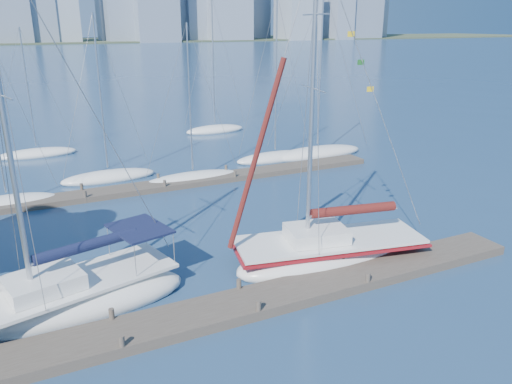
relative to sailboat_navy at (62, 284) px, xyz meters
name	(u,v)px	position (x,y,z in m)	size (l,w,h in m)	color
ground	(248,308)	(6.42, -2.94, -1.11)	(700.00, 700.00, 0.00)	navy
near_dock	(248,303)	(6.42, -2.94, -0.91)	(26.00, 2.00, 0.40)	#463C33
far_dock	(176,184)	(8.42, 13.06, -0.93)	(30.00, 1.80, 0.36)	#463C33
far_shore	(20,42)	(6.42, 317.06, -1.11)	(800.00, 100.00, 1.50)	#38472D
sailboat_navy	(62,284)	(0.00, 0.00, 0.00)	(9.73, 5.25, 14.88)	white
sailboat_maroon	(329,240)	(11.50, -0.80, -0.07)	(9.76, 4.77, 14.22)	white
bg_boat_0	(8,202)	(-1.91, 13.70, -0.87)	(5.97, 2.34, 11.78)	white
bg_boat_1	(109,177)	(4.55, 16.51, -0.87)	(6.83, 4.12, 11.46)	white
bg_boat_2	(193,178)	(9.83, 13.66, -0.89)	(7.02, 2.67, 10.84)	white
bg_boat_4	(275,157)	(17.63, 16.18, -0.86)	(6.88, 2.65, 12.88)	white
bg_boat_5	(317,153)	(21.38, 15.78, -0.83)	(8.61, 5.15, 13.67)	white
bg_boat_6	(37,153)	(0.40, 25.84, -0.88)	(6.46, 2.89, 10.52)	white
bg_boat_7	(215,129)	(17.24, 28.50, -0.84)	(6.37, 3.24, 13.30)	white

